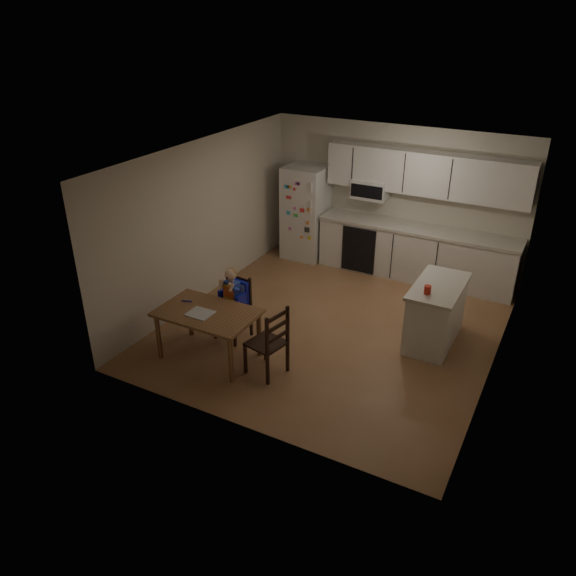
# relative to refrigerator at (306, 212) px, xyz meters

# --- Properties ---
(room) EXTENTS (4.52, 5.01, 2.51)m
(room) POSITION_rel_refrigerator_xyz_m (1.55, -1.67, 0.40)
(room) COLOR #8C5E39
(room) RESTS_ON ground
(refrigerator) EXTENTS (0.72, 0.70, 1.70)m
(refrigerator) POSITION_rel_refrigerator_xyz_m (0.00, 0.00, 0.00)
(refrigerator) COLOR silver
(refrigerator) RESTS_ON ground
(kitchen_run) EXTENTS (3.37, 0.62, 2.15)m
(kitchen_run) POSITION_rel_refrigerator_xyz_m (2.05, 0.09, 0.03)
(kitchen_run) COLOR silver
(kitchen_run) RESTS_ON ground
(kitchen_island) EXTENTS (0.62, 1.19, 0.88)m
(kitchen_island) POSITION_rel_refrigerator_xyz_m (2.94, -1.86, -0.41)
(kitchen_island) COLOR silver
(kitchen_island) RESTS_ON ground
(red_cup) EXTENTS (0.09, 0.09, 0.11)m
(red_cup) POSITION_rel_refrigerator_xyz_m (2.87, -2.19, 0.09)
(red_cup) COLOR red
(red_cup) RESTS_ON kitchen_island
(dining_table) EXTENTS (1.28, 0.83, 0.69)m
(dining_table) POSITION_rel_refrigerator_xyz_m (0.42, -3.67, -0.26)
(dining_table) COLOR brown
(dining_table) RESTS_ON ground
(napkin) EXTENTS (0.32, 0.27, 0.01)m
(napkin) POSITION_rel_refrigerator_xyz_m (0.37, -3.76, -0.16)
(napkin) COLOR silver
(napkin) RESTS_ON dining_table
(toddler_spoon) EXTENTS (0.12, 0.06, 0.02)m
(toddler_spoon) POSITION_rel_refrigerator_xyz_m (0.01, -3.57, -0.15)
(toddler_spoon) COLOR #141BB1
(toddler_spoon) RESTS_ON dining_table
(chair_booster) EXTENTS (0.44, 0.44, 1.07)m
(chair_booster) POSITION_rel_refrigerator_xyz_m (0.42, -3.05, -0.21)
(chair_booster) COLOR black
(chair_booster) RESTS_ON ground
(chair_side) EXTENTS (0.50, 0.50, 0.95)m
(chair_side) POSITION_rel_refrigerator_xyz_m (1.36, -3.64, -0.31)
(chair_side) COLOR black
(chair_side) RESTS_ON ground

